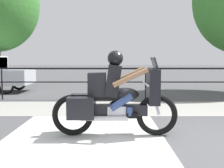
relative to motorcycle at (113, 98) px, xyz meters
The scene contains 5 objects.
ground_plane 1.45m from the motorcycle, 22.63° to the right, with size 120.00×120.00×0.00m, color #4C4C4F.
sidewalk_band 3.22m from the motorcycle, 68.23° to the left, with size 44.00×2.40×0.01m, color #99968E.
crosswalk_band 1.12m from the motorcycle, 127.91° to the right, with size 2.93×6.00×0.01m, color silver.
fence_railing 4.85m from the motorcycle, 76.11° to the left, with size 36.00×0.05×1.13m.
motorcycle is the anchor object (origin of this frame).
Camera 1 is at (-1.19, -4.71, 1.45)m, focal length 45.00 mm.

